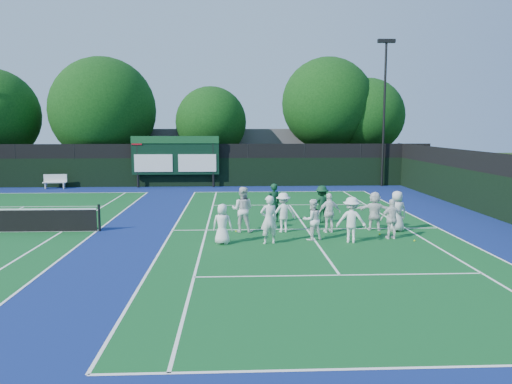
{
  "coord_description": "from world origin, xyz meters",
  "views": [
    {
      "loc": [
        -2.98,
        -18.97,
        4.19
      ],
      "look_at": [
        -2.0,
        3.0,
        1.3
      ],
      "focal_mm": 35.0,
      "sensor_mm": 36.0,
      "label": 1
    }
  ],
  "objects": [
    {
      "name": "tennis_ball_0",
      "position": [
        -2.91,
        0.63,
        0.03
      ],
      "size": [
        0.07,
        0.07,
        0.07
      ],
      "primitive_type": "sphere",
      "color": "#BFE31A",
      "rests_on": "ground"
    },
    {
      "name": "tennis_ball_2",
      "position": [
        2.69,
        -0.16,
        0.03
      ],
      "size": [
        0.07,
        0.07,
        0.07
      ],
      "primitive_type": "sphere",
      "color": "#BFE31A",
      "rests_on": "ground"
    },
    {
      "name": "back_fence",
      "position": [
        -6.0,
        16.0,
        1.36
      ],
      "size": [
        34.0,
        0.08,
        3.0
      ],
      "color": "black",
      "rests_on": "ground"
    },
    {
      "name": "bench",
      "position": [
        -15.17,
        15.37,
        0.52
      ],
      "size": [
        1.55,
        0.51,
        0.97
      ],
      "color": "silver",
      "rests_on": "ground"
    },
    {
      "name": "player_back_1",
      "position": [
        -1.03,
        0.52,
        0.79
      ],
      "size": [
        1.12,
        0.77,
        1.59
      ],
      "primitive_type": "imported",
      "rotation": [
        0.0,
        0.0,
        3.33
      ],
      "color": "white",
      "rests_on": "ground"
    },
    {
      "name": "ground",
      "position": [
        0.0,
        0.0,
        0.0
      ],
      "size": [
        120.0,
        120.0,
        0.0
      ],
      "primitive_type": "plane",
      "color": "#1B320D",
      "rests_on": "ground"
    },
    {
      "name": "coach_left",
      "position": [
        -1.26,
        2.54,
        0.86
      ],
      "size": [
        0.74,
        0.63,
        1.73
      ],
      "primitive_type": "imported",
      "rotation": [
        0.0,
        0.0,
        3.54
      ],
      "color": "#103C22",
      "rests_on": "ground"
    },
    {
      "name": "scoreboard",
      "position": [
        -7.01,
        15.59,
        2.19
      ],
      "size": [
        6.0,
        0.21,
        3.55
      ],
      "color": "black",
      "rests_on": "ground"
    },
    {
      "name": "player_back_4",
      "position": [
        3.54,
        0.46,
        0.82
      ],
      "size": [
        0.85,
        0.6,
        1.65
      ],
      "primitive_type": "imported",
      "rotation": [
        0.0,
        0.0,
        3.24
      ],
      "color": "white",
      "rests_on": "ground"
    },
    {
      "name": "court_apron",
      "position": [
        -6.0,
        1.0,
        0.0
      ],
      "size": [
        34.0,
        32.0,
        0.01
      ],
      "primitive_type": "cube",
      "color": "navy",
      "rests_on": "ground"
    },
    {
      "name": "tree_e",
      "position": [
        7.47,
        19.58,
        4.88
      ],
      "size": [
        5.74,
        5.74,
        7.9
      ],
      "color": "black",
      "rests_on": "ground"
    },
    {
      "name": "light_pole_right",
      "position": [
        7.5,
        15.7,
        6.3
      ],
      "size": [
        1.2,
        0.3,
        10.12
      ],
      "color": "black",
      "rests_on": "ground"
    },
    {
      "name": "clubhouse",
      "position": [
        -2.0,
        24.0,
        2.0
      ],
      "size": [
        18.0,
        6.0,
        4.0
      ],
      "primitive_type": "cube",
      "color": "slate",
      "rests_on": "ground"
    },
    {
      "name": "player_back_3",
      "position": [
        2.73,
        0.74,
        0.79
      ],
      "size": [
        1.54,
        0.8,
        1.59
      ],
      "primitive_type": "imported",
      "rotation": [
        0.0,
        0.0,
        2.9
      ],
      "color": "white",
      "rests_on": "ground"
    },
    {
      "name": "player_front_4",
      "position": [
        2.92,
        -0.88,
        0.76
      ],
      "size": [
        0.9,
        0.4,
        1.51
      ],
      "primitive_type": "imported",
      "rotation": [
        0.0,
        0.0,
        3.18
      ],
      "color": "white",
      "rests_on": "ground"
    },
    {
      "name": "player_front_1",
      "position": [
        -1.74,
        -1.45,
        0.88
      ],
      "size": [
        0.72,
        0.56,
        1.76
      ],
      "primitive_type": "imported",
      "rotation": [
        0.0,
        0.0,
        3.38
      ],
      "color": "white",
      "rests_on": "ground"
    },
    {
      "name": "player_front_2",
      "position": [
        -0.09,
        -0.93,
        0.77
      ],
      "size": [
        0.9,
        0.8,
        1.54
      ],
      "primitive_type": "imported",
      "rotation": [
        0.0,
        0.0,
        3.47
      ],
      "color": "white",
      "rests_on": "ground"
    },
    {
      "name": "tree_c",
      "position": [
        -4.55,
        19.58,
        4.39
      ],
      "size": [
        5.38,
        5.38,
        7.23
      ],
      "color": "black",
      "rests_on": "ground"
    },
    {
      "name": "player_back_0",
      "position": [
        -2.65,
        0.61,
        0.91
      ],
      "size": [
        1.02,
        0.87,
        1.82
      ],
      "primitive_type": "imported",
      "rotation": [
        0.0,
        0.0,
        2.92
      ],
      "color": "white",
      "rests_on": "ground"
    },
    {
      "name": "player_back_2",
      "position": [
        0.8,
        0.38,
        0.79
      ],
      "size": [
        0.98,
        0.54,
        1.58
      ],
      "primitive_type": "imported",
      "rotation": [
        0.0,
        0.0,
        3.31
      ],
      "color": "white",
      "rests_on": "ground"
    },
    {
      "name": "tennis_ball_3",
      "position": [
        -3.78,
        2.9,
        0.03
      ],
      "size": [
        0.07,
        0.07,
        0.07
      ],
      "primitive_type": "sphere",
      "color": "#BFE31A",
      "rests_on": "ground"
    },
    {
      "name": "near_court",
      "position": [
        0.0,
        1.0,
        0.01
      ],
      "size": [
        11.05,
        23.85,
        0.01
      ],
      "color": "#115421",
      "rests_on": "ground"
    },
    {
      "name": "tennis_ball_5",
      "position": [
        3.64,
        -1.33,
        0.03
      ],
      "size": [
        0.07,
        0.07,
        0.07
      ],
      "primitive_type": "sphere",
      "color": "#BFE31A",
      "rests_on": "ground"
    },
    {
      "name": "player_front_0",
      "position": [
        -3.4,
        -1.43,
        0.73
      ],
      "size": [
        0.8,
        0.6,
        1.47
      ],
      "primitive_type": "imported",
      "rotation": [
        0.0,
        0.0,
        2.93
      ],
      "color": "white",
      "rests_on": "ground"
    },
    {
      "name": "tree_d",
      "position": [
        4.39,
        19.58,
        5.75
      ],
      "size": [
        7.02,
        7.02,
        9.45
      ],
      "color": "black",
      "rests_on": "ground"
    },
    {
      "name": "coach_right",
      "position": [
        0.85,
        2.37,
        0.82
      ],
      "size": [
        1.16,
        0.79,
        1.64
      ],
      "primitive_type": "imported",
      "rotation": [
        0.0,
        0.0,
        3.32
      ],
      "color": "#0F371F",
      "rests_on": "ground"
    },
    {
      "name": "tree_b",
      "position": [
        -12.64,
        19.58,
        5.2
      ],
      "size": [
        7.92,
        7.92,
        9.37
      ],
      "color": "black",
      "rests_on": "ground"
    },
    {
      "name": "tennis_ball_4",
      "position": [
        0.9,
        1.59,
        0.03
      ],
      "size": [
        0.07,
        0.07,
        0.07
      ],
      "primitive_type": "sphere",
      "color": "#BFE31A",
      "rests_on": "ground"
    },
    {
      "name": "tennis_ball_1",
      "position": [
        1.69,
        0.76,
        0.03
      ],
      "size": [
        0.07,
        0.07,
        0.07
      ],
      "primitive_type": "sphere",
      "color": "#BFE31A",
      "rests_on": "ground"
    },
    {
      "name": "player_front_3",
      "position": [
        1.27,
        -1.38,
        0.83
      ],
      "size": [
        1.2,
        0.87,
        1.67
      ],
      "primitive_type": "imported",
      "rotation": [
        0.0,
        0.0,
        2.89
      ],
      "color": "white",
      "rests_on": "ground"
    }
  ]
}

